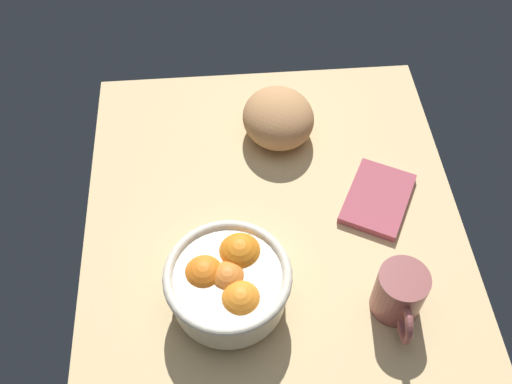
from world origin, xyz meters
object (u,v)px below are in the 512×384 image
object	(u,v)px
fruit_bowl	(229,282)
napkin_folded	(378,198)
mug	(400,294)
bread_loaf	(278,118)

from	to	relation	value
fruit_bowl	napkin_folded	size ratio (longest dim) A/B	1.32
fruit_bowl	mug	distance (cm)	27.00
mug	napkin_folded	bearing A→B (deg)	-4.18
fruit_bowl	bread_loaf	xyz separation A→B (cm)	(35.98, -11.59, -1.36)
bread_loaf	napkin_folded	distance (cm)	24.99
fruit_bowl	bread_loaf	bearing A→B (deg)	-17.85
bread_loaf	napkin_folded	bearing A→B (deg)	-137.46
fruit_bowl	napkin_folded	xyz separation A→B (cm)	(17.78, -28.29, -5.13)
napkin_folded	mug	size ratio (longest dim) A/B	1.22
bread_loaf	mug	distance (cm)	42.40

